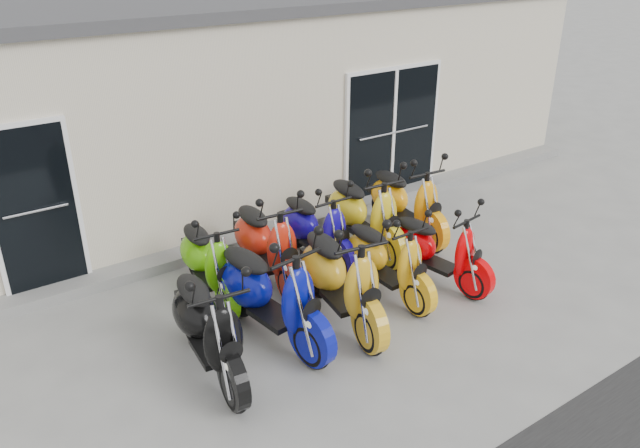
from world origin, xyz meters
The scene contains 15 objects.
ground centered at (0.00, 0.00, 0.00)m, with size 80.00×80.00×0.00m, color gray.
building centered at (0.00, 5.20, 1.60)m, with size 14.00×6.00×3.20m, color beige.
front_step centered at (0.00, 2.02, 0.07)m, with size 14.00×0.40×0.15m, color gray.
door_left centered at (-3.20, 2.17, 1.26)m, with size 1.07×0.08×2.22m, color black.
door_right centered at (2.60, 2.17, 1.26)m, with size 2.02×0.08×2.22m, color black.
scooter_front_black centered at (-2.18, -0.50, 0.72)m, with size 0.71×1.95×1.44m, color black, non-canonical shape.
scooter_front_blue centered at (-1.34, -0.34, 0.77)m, with size 0.76×2.08×1.54m, color #080F93, non-canonical shape.
scooter_front_orange_a centered at (-0.47, -0.52, 0.76)m, with size 0.74×2.05×1.51m, color gold, non-canonical shape.
scooter_front_orange_b centered at (0.37, -0.36, 0.65)m, with size 0.64×1.77×1.30m, color gold, non-canonical shape.
scooter_front_red centered at (1.13, -0.50, 0.64)m, with size 0.63×1.74×1.29m, color #E90004, non-canonical shape.
scooter_back_green centered at (-1.52, 0.90, 0.66)m, with size 0.65×1.80×1.33m, color #50AD08, non-canonical shape.
scooter_back_red centered at (-0.71, 0.82, 0.72)m, with size 0.71×1.95×1.44m, color red, non-canonical shape.
scooter_back_blue centered at (0.14, 0.90, 0.67)m, with size 0.66×1.81×1.34m, color #130791, non-canonical shape.
scooter_back_yellow centered at (0.91, 0.79, 0.75)m, with size 0.74×2.03×1.50m, color yellow, non-canonical shape.
scooter_back_extra centered at (1.76, 0.82, 0.72)m, with size 0.71×1.95×1.44m, color #F69D0C, non-canonical shape.
Camera 1 is at (-4.32, -5.62, 4.31)m, focal length 35.00 mm.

